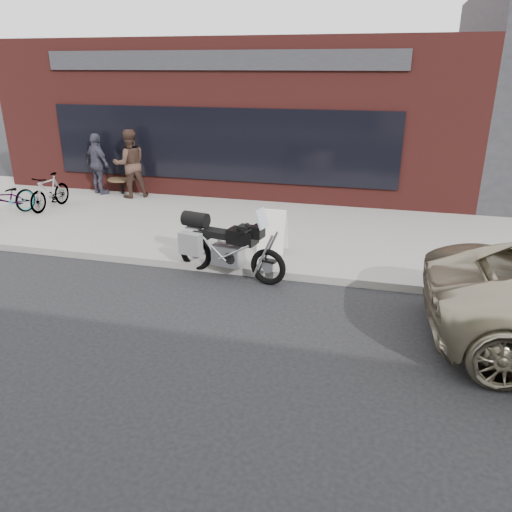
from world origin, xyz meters
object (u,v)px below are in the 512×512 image
object	(u,v)px
cafe_patron_right	(98,164)
bicycle_rear	(50,192)
motorcycle	(223,246)
cafe_table	(121,180)
sandwich_sign	(273,230)
bicycle_front	(5,199)
cafe_patron_left	(130,164)

from	to	relation	value
cafe_patron_right	bicycle_rear	bearing A→B (deg)	105.00
motorcycle	cafe_patron_right	size ratio (longest dim) A/B	1.24
cafe_table	cafe_patron_right	bearing A→B (deg)	-161.94
sandwich_sign	cafe_patron_right	distance (m)	7.05
bicycle_rear	cafe_table	size ratio (longest dim) A/B	1.94
bicycle_front	cafe_table	xyz separation A→B (m)	(1.60, 3.00, -0.04)
cafe_table	cafe_patron_left	world-z (taller)	cafe_patron_left
motorcycle	sandwich_sign	xyz separation A→B (m)	(0.69, 1.20, -0.02)
motorcycle	cafe_table	xyz separation A→B (m)	(-4.80, 4.89, -0.05)
cafe_table	cafe_patron_left	bearing A→B (deg)	-32.01
motorcycle	bicycle_rear	distance (m)	6.47
cafe_patron_right	cafe_table	bearing A→B (deg)	-134.89
motorcycle	bicycle_rear	xyz separation A→B (m)	(-5.81, 2.86, 0.00)
motorcycle	bicycle_rear	bearing A→B (deg)	165.56
cafe_patron_left	cafe_patron_right	distance (m)	1.12
bicycle_front	cafe_patron_left	size ratio (longest dim) A/B	0.91
bicycle_front	bicycle_rear	bearing A→B (deg)	71.05
cafe_patron_left	bicycle_rear	bearing A→B (deg)	11.56
bicycle_front	cafe_patron_right	size ratio (longest dim) A/B	0.99
motorcycle	cafe_patron_right	xyz separation A→B (m)	(-5.42, 4.69, 0.43)
sandwich_sign	cafe_patron_left	bearing A→B (deg)	147.50
motorcycle	sandwich_sign	distance (m)	1.38
bicycle_front	sandwich_sign	bearing A→B (deg)	6.99
cafe_patron_left	cafe_patron_right	bearing A→B (deg)	-43.03
sandwich_sign	cafe_patron_left	distance (m)	6.05
bicycle_front	cafe_patron_right	xyz separation A→B (m)	(0.98, 2.80, 0.43)
bicycle_front	sandwich_sign	world-z (taller)	bicycle_front
bicycle_front	cafe_patron_left	xyz separation A→B (m)	(2.10, 2.69, 0.51)
motorcycle	cafe_patron_left	world-z (taller)	cafe_patron_left
bicycle_front	cafe_patron_right	world-z (taller)	cafe_patron_right
sandwich_sign	bicycle_front	bearing A→B (deg)	176.02
motorcycle	bicycle_front	bearing A→B (deg)	175.30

